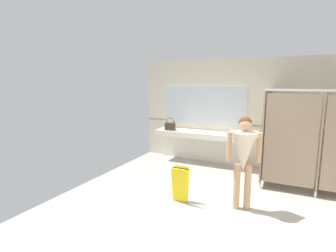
% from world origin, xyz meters
% --- Properties ---
extents(ground_plane, '(5.88, 6.50, 0.10)m').
position_xyz_m(ground_plane, '(0.00, 0.00, -0.05)').
color(ground_plane, '#9E998E').
extents(wall_back, '(5.88, 0.12, 2.71)m').
position_xyz_m(wall_back, '(0.00, 3.01, 1.36)').
color(wall_back, beige).
rests_on(wall_back, ground_plane).
extents(wall_back_tile_band, '(5.88, 0.01, 0.06)m').
position_xyz_m(wall_back_tile_band, '(0.00, 2.95, 1.05)').
color(wall_back_tile_band, '#9E937F').
rests_on(wall_back_tile_band, wall_back).
extents(vanity_counter, '(2.36, 0.57, 0.95)m').
position_xyz_m(vanity_counter, '(-1.24, 2.73, 0.62)').
color(vanity_counter, silver).
rests_on(vanity_counter, ground_plane).
extents(mirror_panel, '(2.26, 0.02, 1.04)m').
position_xyz_m(mirror_panel, '(-1.24, 2.94, 1.51)').
color(mirror_panel, silver).
rests_on(mirror_panel, wall_back).
extents(bathroom_stalls, '(2.04, 1.42, 2.00)m').
position_xyz_m(bathroom_stalls, '(1.43, 2.02, 1.05)').
color(bathroom_stalls, '#84705B').
rests_on(bathroom_stalls, ground_plane).
extents(person_standing, '(0.53, 0.51, 1.58)m').
position_xyz_m(person_standing, '(0.26, 0.52, 0.99)').
color(person_standing, tan).
rests_on(person_standing, ground_plane).
extents(handbag, '(0.27, 0.13, 0.34)m').
position_xyz_m(handbag, '(-2.03, 2.50, 0.95)').
color(handbag, '#3F2D1E').
rests_on(handbag, vanity_counter).
extents(soap_dispenser, '(0.07, 0.07, 0.20)m').
position_xyz_m(soap_dispenser, '(-2.03, 2.82, 0.92)').
color(soap_dispenser, white).
rests_on(soap_dispenser, vanity_counter).
extents(paper_cup, '(0.07, 0.07, 0.10)m').
position_xyz_m(paper_cup, '(-1.99, 2.55, 0.89)').
color(paper_cup, beige).
rests_on(paper_cup, vanity_counter).
extents(wet_floor_sign, '(0.28, 0.19, 0.64)m').
position_xyz_m(wet_floor_sign, '(-0.77, 0.29, 0.33)').
color(wet_floor_sign, yellow).
rests_on(wet_floor_sign, ground_plane).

